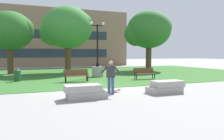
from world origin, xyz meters
TOP-DOWN VIEW (x-y plane):
  - ground_plane at (0.00, 0.00)m, footprint 140.00×140.00m
  - grass_lawn at (0.00, 10.00)m, footprint 40.00×20.00m
  - concrete_block_center at (-1.43, -2.47)m, footprint 1.91×0.90m
  - concrete_block_left at (2.91, -2.58)m, footprint 1.93×0.90m
  - person_skateboarder at (0.07, -1.89)m, footprint 0.81×1.11m
  - skateboard at (0.34, -1.52)m, footprint 1.01×0.59m
  - park_bench_near_right at (-0.53, 3.66)m, footprint 1.80×0.54m
  - park_bench_far_left at (4.98, 3.33)m, footprint 1.82×0.60m
  - lamp_post_center at (2.00, 6.48)m, footprint 1.32×0.80m
  - tree_near_right at (0.27, 12.00)m, footprint 5.62×5.36m
  - tree_far_right at (-5.49, 12.30)m, footprint 4.82×4.59m
  - tree_near_left at (10.58, 12.22)m, footprint 5.83×5.55m
  - trash_bin at (-4.58, 5.48)m, footprint 0.49×0.49m
  - building_facade_distant at (-2.44, 24.50)m, footprint 30.99×1.03m

SIDE VIEW (x-z plane):
  - ground_plane at x=0.00m, z-range 0.00..0.00m
  - grass_lawn at x=0.00m, z-range 0.00..0.02m
  - skateboard at x=0.34m, z-range 0.02..0.15m
  - concrete_block_center at x=-1.43m, z-range -0.01..0.63m
  - concrete_block_left at x=2.91m, z-range -0.01..0.63m
  - trash_bin at x=-4.58m, z-range 0.02..0.98m
  - park_bench_near_right at x=-0.53m, z-range 0.09..0.99m
  - park_bench_far_left at x=4.98m, z-range 0.09..0.99m
  - person_skateboarder at x=0.07m, z-range 0.12..1.83m
  - lamp_post_center at x=2.00m, z-range -1.48..3.56m
  - tree_far_right at x=-5.49m, z-range 1.16..7.49m
  - building_facade_distant at x=-2.44m, z-range -0.01..9.49m
  - tree_near_right at x=0.27m, z-range 1.26..8.47m
  - tree_near_left at x=10.58m, z-range 1.32..8.81m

